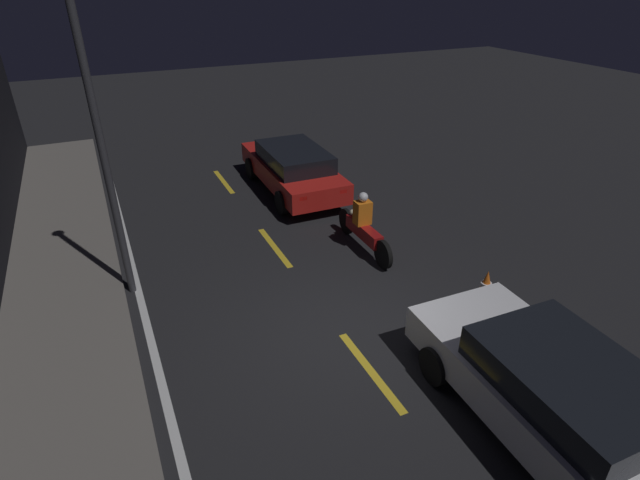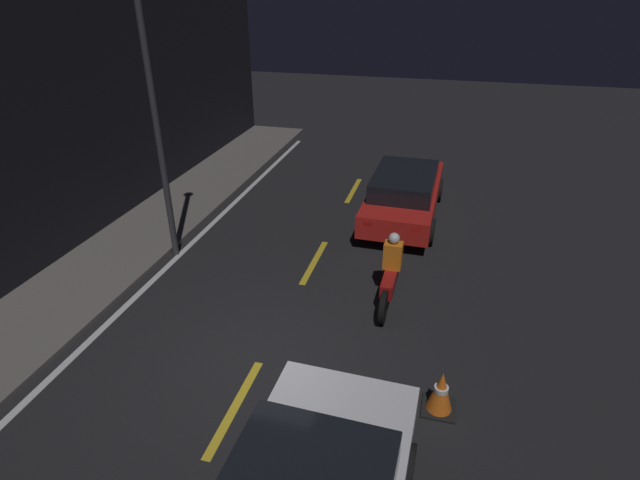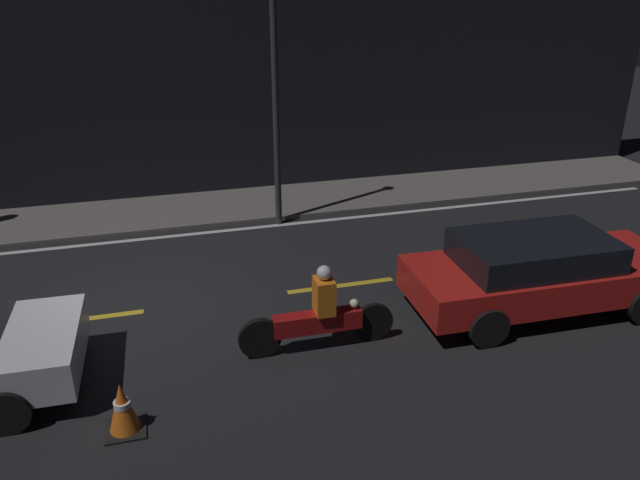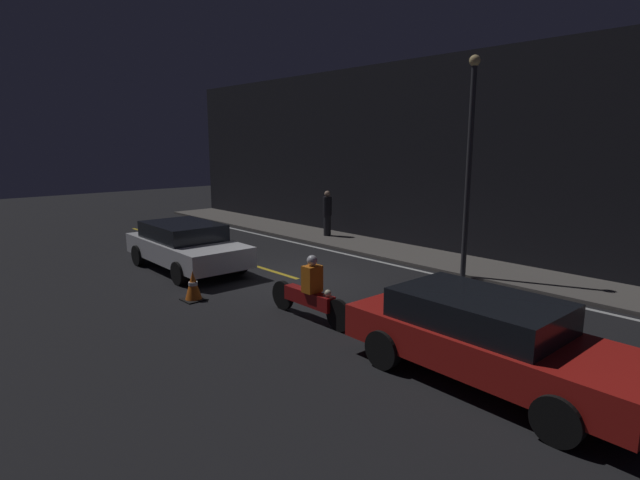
{
  "view_description": "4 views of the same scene",
  "coord_description": "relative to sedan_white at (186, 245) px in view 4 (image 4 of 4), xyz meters",
  "views": [
    {
      "loc": [
        -6.19,
        3.31,
        5.77
      ],
      "look_at": [
        1.37,
        -0.19,
        1.21
      ],
      "focal_mm": 28.0,
      "sensor_mm": 36.0,
      "label": 1
    },
    {
      "loc": [
        -5.99,
        -2.65,
        5.73
      ],
      "look_at": [
        2.91,
        -0.29,
        0.91
      ],
      "focal_mm": 28.0,
      "sensor_mm": 36.0,
      "label": 2
    },
    {
      "loc": [
        0.46,
        -9.63,
        5.37
      ],
      "look_at": [
        3.02,
        -0.29,
        1.1
      ],
      "focal_mm": 35.0,
      "sensor_mm": 36.0,
      "label": 3
    },
    {
      "loc": [
        9.99,
        -8.36,
        3.62
      ],
      "look_at": [
        0.83,
        0.04,
        1.19
      ],
      "focal_mm": 28.0,
      "sensor_mm": 36.0,
      "label": 4
    }
  ],
  "objects": [
    {
      "name": "ground_plane",
      "position": [
        3.06,
        1.66,
        -0.72
      ],
      "size": [
        56.0,
        56.0,
        0.0
      ],
      "primitive_type": "plane",
      "color": "black"
    },
    {
      "name": "raised_curb",
      "position": [
        3.06,
        6.16,
        -0.67
      ],
      "size": [
        28.0,
        2.2,
        0.1
      ],
      "color": "#605B56",
      "rests_on": "ground"
    },
    {
      "name": "building_front",
      "position": [
        3.06,
        7.41,
        2.45
      ],
      "size": [
        28.0,
        0.3,
        6.35
      ],
      "color": "black",
      "rests_on": "ground"
    },
    {
      "name": "lane_dash_a",
      "position": [
        -6.94,
        1.66,
        -0.72
      ],
      "size": [
        2.0,
        0.14,
        0.01
      ],
      "color": "gold",
      "rests_on": "ground"
    },
    {
      "name": "lane_dash_b",
      "position": [
        -2.44,
        1.66,
        -0.72
      ],
      "size": [
        2.0,
        0.14,
        0.01
      ],
      "color": "gold",
      "rests_on": "ground"
    },
    {
      "name": "lane_dash_c",
      "position": [
        2.06,
        1.66,
        -0.72
      ],
      "size": [
        2.0,
        0.14,
        0.01
      ],
      "color": "gold",
      "rests_on": "ground"
    },
    {
      "name": "lane_dash_d",
      "position": [
        6.56,
        1.66,
        -0.72
      ],
      "size": [
        2.0,
        0.14,
        0.01
      ],
      "color": "gold",
      "rests_on": "ground"
    },
    {
      "name": "lane_dash_e",
      "position": [
        11.06,
        1.66,
        -0.72
      ],
      "size": [
        2.0,
        0.14,
        0.01
      ],
      "color": "gold",
      "rests_on": "ground"
    },
    {
      "name": "lane_solid_kerb",
      "position": [
        3.06,
        4.8,
        -0.72
      ],
      "size": [
        25.2,
        0.14,
        0.01
      ],
      "color": "silver",
      "rests_on": "ground"
    },
    {
      "name": "sedan_white",
      "position": [
        0.0,
        0.0,
        0.0
      ],
      "size": [
        4.47,
        2.12,
        1.34
      ],
      "rotation": [
        0.0,
        0.0,
        -0.03
      ],
      "color": "silver",
      "rests_on": "ground"
    },
    {
      "name": "taxi_red",
      "position": [
        9.5,
        -0.0,
        0.01
      ],
      "size": [
        4.56,
        1.91,
        1.34
      ],
      "rotation": [
        0.0,
        0.0,
        -0.02
      ],
      "color": "red",
      "rests_on": "ground"
    },
    {
      "name": "motorcycle",
      "position": [
        5.62,
        -0.18,
        -0.16
      ],
      "size": [
        2.41,
        0.36,
        1.39
      ],
      "rotation": [
        0.0,
        0.0,
        -0.01
      ],
      "color": "black",
      "rests_on": "ground"
    },
    {
      "name": "traffic_cone_near",
      "position": [
        2.8,
        -1.31,
        -0.38
      ],
      "size": [
        0.5,
        0.5,
        0.7
      ],
      "color": "black",
      "rests_on": "ground"
    },
    {
      "name": "pedestrian",
      "position": [
        -0.69,
        6.3,
        0.26
      ],
      "size": [
        0.34,
        0.34,
        1.73
      ],
      "color": "black",
      "rests_on": "raised_curb"
    },
    {
      "name": "street_lamp",
      "position": [
        6.09,
        4.9,
        2.51
      ],
      "size": [
        0.28,
        0.28,
        5.76
      ],
      "color": "#333338",
      "rests_on": "ground"
    }
  ]
}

